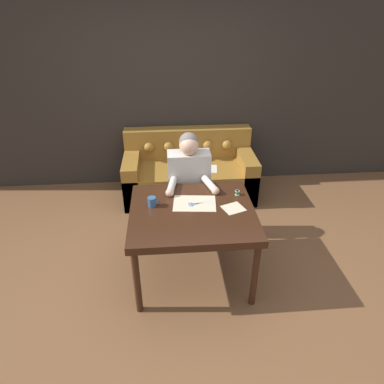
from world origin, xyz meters
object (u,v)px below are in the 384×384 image
at_px(person, 189,186).
at_px(thread_spool, 237,193).
at_px(couch, 189,173).
at_px(dining_table, 192,217).
at_px(scissors, 196,204).
at_px(mug, 152,202).

xyz_separation_m(person, thread_spool, (0.44, -0.42, 0.14)).
bearing_deg(person, couch, 85.78).
height_order(dining_table, scissors, scissors).
bearing_deg(mug, dining_table, -15.23).
distance_m(couch, scissors, 1.56).
bearing_deg(scissors, mug, 179.67).
distance_m(scissors, mug, 0.41).
bearing_deg(dining_table, person, 88.39).
bearing_deg(thread_spool, person, 136.36).
xyz_separation_m(couch, scissors, (-0.04, -1.49, 0.44)).
bearing_deg(mug, person, 55.42).
bearing_deg(scissors, dining_table, -114.89).
bearing_deg(dining_table, couch, 86.85).
height_order(dining_table, mug, mug).
relative_size(person, scissors, 5.25).
distance_m(couch, person, 1.00).
height_order(dining_table, thread_spool, thread_spool).
height_order(person, mug, person).
bearing_deg(dining_table, thread_spool, 26.92).
distance_m(couch, thread_spool, 1.48).
distance_m(dining_table, mug, 0.39).
bearing_deg(person, mug, -124.58).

